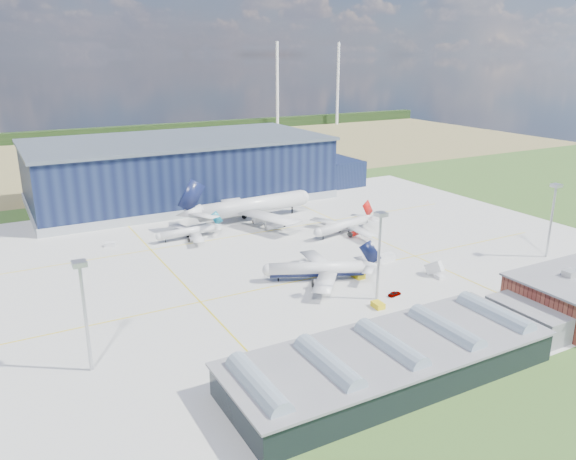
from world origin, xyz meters
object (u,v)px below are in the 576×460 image
Objects in this scene: gse_van_a at (386,258)px; gse_tug_c at (212,215)px; gse_tug_a at (358,275)px; car_b at (420,327)px; light_mast_center at (380,242)px; gse_cart_a at (326,222)px; car_a at (395,294)px; airliner_widebody at (253,197)px; airstair at (434,271)px; airliner_regional at (187,228)px; airliner_navy at (317,262)px; gse_van_b at (307,265)px; light_mast_west at (83,299)px; gse_cart_b at (110,244)px; gse_van_c at (535,276)px; airliner_red at (343,221)px; light_mast_east at (553,209)px; hangar at (186,172)px; gse_tug_b at (378,305)px.

gse_tug_c is (-27.69, 71.44, -0.58)m from gse_van_a.
gse_tug_a reaches higher than car_b.
gse_tug_c is (-8.63, 92.00, -14.79)m from light_mast_center.
car_a is (-19.45, -63.28, -0.04)m from gse_cart_a.
airstair is (20.85, -74.30, -7.57)m from airliner_widebody.
car_b is at bearing 102.73° from airliner_regional.
gse_tug_c is at bearing -64.33° from airliner_navy.
gse_van_b is at bearing 124.60° from airstair.
gse_cart_a is 84.88m from car_b.
light_mast_west is 92.50m from gse_van_a.
gse_van_b is 1.40× the size of gse_cart_b.
gse_van_c is (54.66, -102.77, 0.44)m from gse_tug_c.
airstair is 34.42m from car_b.
airliner_red is at bearing 65.23° from light_mast_center.
gse_van_c is (23.31, -59.99, -3.81)m from airliner_red.
light_mast_east is 0.93× the size of airliner_regional.
light_mast_east is 5.74× the size of gse_tug_a.
light_mast_east is 7.87× the size of gse_tug_c.
hangar is 36.18× the size of gse_tug_a.
gse_tug_c is (61.37, 92.00, -14.79)m from light_mast_west.
gse_van_c is 1.18× the size of car_a.
gse_van_c is (48.89, -6.56, 0.35)m from gse_tug_b.
light_mast_east is at bearing -111.75° from gse_van_a.
gse_van_a is (89.06, 20.56, -14.21)m from light_mast_west.
airliner_red is at bearing -109.17° from airliner_navy.
airliner_navy is 36.73m from car_b.
airliner_red reaches higher than gse_tug_a.
gse_van_a is 25.23m from car_a.
airliner_regional is 6.18× the size of gse_tug_a.
airliner_navy is 60.44m from gse_van_c.
light_mast_center reaches higher than gse_tug_a.
gse_van_b is 35.82m from airstair.
gse_van_c is at bearing 128.92° from airliner_regional.
gse_van_b is (2.26, 8.70, -4.39)m from airliner_navy.
gse_van_b reaches higher than gse_tug_b.
car_a is (1.02, -14.72, -0.18)m from gse_tug_a.
gse_tug_a is 14.75m from car_a.
airliner_widebody reaches higher than gse_tug_b.
light_mast_west is 4.85× the size of gse_van_b.
airliner_navy reaches higher than airliner_red.
airstair reaches higher than gse_tug_a.
car_b is (3.13, -44.70, -0.53)m from gse_van_b.
gse_cart_b is (-50.53, 74.66, -14.70)m from light_mast_center.
gse_van_c reaches higher than gse_tug_b.
airstair reaches higher than car_b.
light_mast_center is at bearing -142.49° from gse_van_b.
gse_tug_b is (-5.92, -83.65, -8.35)m from airliner_widebody.
airliner_navy is 55.41m from airliner_regional.
gse_van_b is 1.05× the size of gse_van_c.
gse_tug_c is (-31.34, 42.78, -4.25)m from airliner_red.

